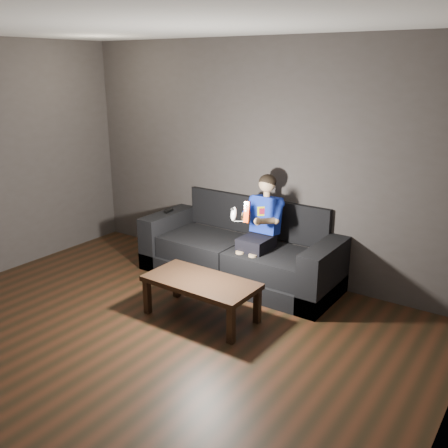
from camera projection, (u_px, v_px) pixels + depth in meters
The scene contains 10 objects.
floor at pixel (105, 363), 4.20m from camera, with size 5.00×5.00×0.00m, color black.
back_wall at pixel (260, 160), 5.75m from camera, with size 5.00×0.04×2.70m, color #37322F.
right_wall at pixel (439, 289), 2.43m from camera, with size 0.04×5.00×2.70m, color #37322F.
ceiling at pixel (76, 18), 3.38m from camera, with size 5.00×5.00×0.02m, color beige.
sofa at pixel (244, 253), 5.84m from camera, with size 2.35×1.01×0.91m.
child at pixel (261, 221), 5.50m from camera, with size 0.46×0.57×1.14m.
wii_remote_red at pixel (247, 212), 5.04m from camera, with size 0.07×0.09×0.22m.
nunchuk_white at pixel (234, 214), 5.15m from camera, with size 0.07×0.10×0.16m.
wii_remote_black at pixel (169, 211), 6.23m from camera, with size 0.06×0.16×0.03m.
coffee_table at pixel (201, 285), 4.85m from camera, with size 1.12×0.57×0.40m.
Camera 1 is at (2.90, -2.43, 2.39)m, focal length 40.00 mm.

